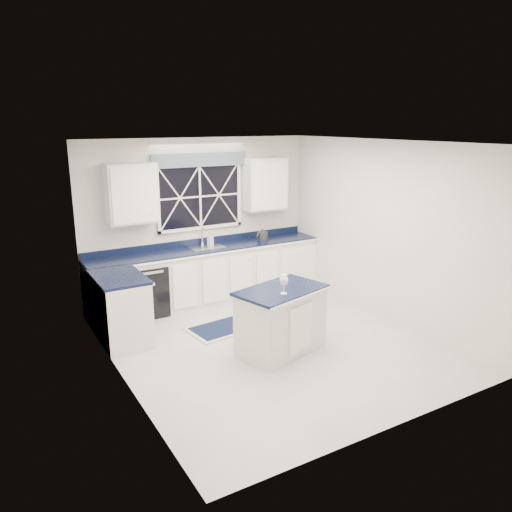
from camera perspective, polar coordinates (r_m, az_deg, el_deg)
ground at (r=6.94m, az=1.61°, el=-10.02°), size 4.50×4.50×0.00m
back_wall at (r=8.43m, az=-6.46°, el=4.11°), size 4.00×0.10×2.70m
base_cabinets at (r=8.11m, az=-7.07°, el=-2.92°), size 3.99×1.60×0.90m
countertop at (r=8.25m, az=-5.52°, el=0.84°), size 3.98×0.64×0.04m
dishwasher at (r=8.02m, az=-12.58°, el=-3.69°), size 0.60×0.58×0.82m
window at (r=8.30m, az=-6.43°, el=7.31°), size 1.65×0.09×1.26m
upper_cabinets at (r=8.18m, az=-6.09°, el=7.70°), size 3.10×0.34×0.90m
faucet at (r=8.38m, az=-6.12°, el=2.31°), size 0.05×0.20×0.30m
island at (r=6.59m, az=2.86°, el=-7.31°), size 1.30×0.98×0.87m
rug at (r=7.46m, az=-3.45°, el=-8.10°), size 1.17×0.79×0.02m
kettle at (r=8.68m, az=0.76°, el=2.42°), size 0.29×0.22×0.21m
wine_glass at (r=6.20m, az=3.21°, el=-2.83°), size 0.10×0.10×0.25m
soap_bottle at (r=8.48m, az=-5.25°, el=2.01°), size 0.11×0.11×0.18m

